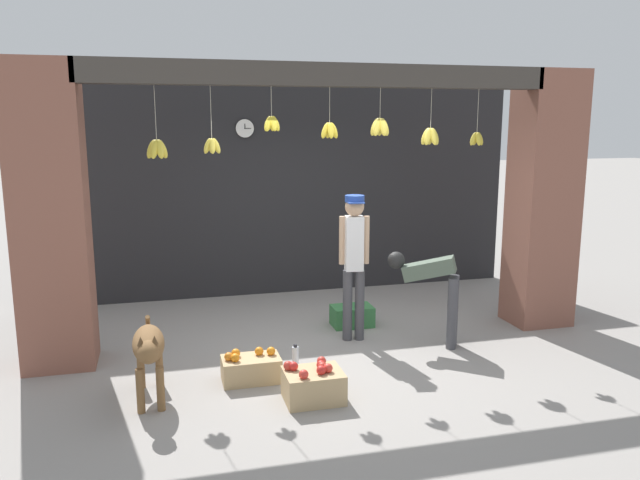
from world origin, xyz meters
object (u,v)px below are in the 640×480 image
(worker_stooping, at_px, (434,285))
(water_bottle, at_px, (295,357))
(fruit_crate_oranges, at_px, (251,368))
(produce_box_green, at_px, (352,316))
(dog, at_px, (149,348))
(wall_clock, at_px, (245,128))
(fruit_crate_apples, at_px, (313,384))
(shopkeeper, at_px, (354,256))

(worker_stooping, bearing_deg, water_bottle, 131.46)
(fruit_crate_oranges, height_order, produce_box_green, fruit_crate_oranges)
(dog, distance_m, wall_clock, 4.00)
(water_bottle, bearing_deg, fruit_crate_apples, -89.97)
(fruit_crate_apples, bearing_deg, worker_stooping, 32.79)
(shopkeeper, distance_m, fruit_crate_apples, 1.86)
(shopkeeper, height_order, produce_box_green, shopkeeper)
(fruit_crate_apples, relative_size, water_bottle, 2.04)
(dog, bearing_deg, shopkeeper, 114.79)
(dog, distance_m, water_bottle, 1.53)
(fruit_crate_oranges, height_order, wall_clock, wall_clock)
(fruit_crate_apples, relative_size, produce_box_green, 1.06)
(dog, bearing_deg, wall_clock, 156.76)
(worker_stooping, bearing_deg, fruit_crate_oranges, 134.17)
(dog, relative_size, shopkeeper, 0.60)
(fruit_crate_oranges, bearing_deg, fruit_crate_apples, -49.62)
(shopkeeper, xyz_separation_m, water_bottle, (-0.83, -0.67, -0.88))
(fruit_crate_oranges, xyz_separation_m, produce_box_green, (1.45, 1.34, -0.00))
(fruit_crate_oranges, distance_m, fruit_crate_apples, 0.75)
(produce_box_green, bearing_deg, worker_stooping, -51.61)
(dog, bearing_deg, worker_stooping, 102.12)
(dog, distance_m, fruit_crate_oranges, 1.03)
(water_bottle, height_order, wall_clock, wall_clock)
(worker_stooping, distance_m, fruit_crate_oranges, 2.26)
(dog, height_order, wall_clock, wall_clock)
(produce_box_green, height_order, wall_clock, wall_clock)
(dog, distance_m, fruit_crate_apples, 1.51)
(worker_stooping, height_order, water_bottle, worker_stooping)
(worker_stooping, relative_size, wall_clock, 3.95)
(dog, height_order, fruit_crate_oranges, dog)
(shopkeeper, relative_size, wall_clock, 6.34)
(fruit_crate_oranges, distance_m, wall_clock, 3.81)
(shopkeeper, relative_size, water_bottle, 6.55)
(shopkeeper, distance_m, wall_clock, 2.74)
(wall_clock, bearing_deg, worker_stooping, -55.99)
(produce_box_green, bearing_deg, fruit_crate_apples, -116.83)
(worker_stooping, xyz_separation_m, water_bottle, (-1.65, -0.30, -0.58))
(shopkeeper, relative_size, fruit_crate_oranges, 2.99)
(dog, distance_m, produce_box_green, 2.88)
(produce_box_green, distance_m, water_bottle, 1.50)
(water_bottle, bearing_deg, wall_clock, 91.58)
(worker_stooping, xyz_separation_m, fruit_crate_oranges, (-2.13, -0.49, -0.57))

